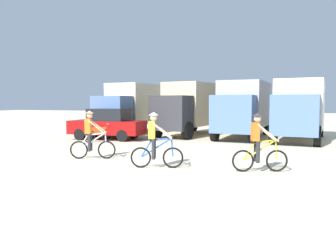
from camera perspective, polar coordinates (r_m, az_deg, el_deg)
ground_plane at (r=11.50m, az=-9.40°, el=-6.80°), size 120.00×120.00×0.00m
box_truck_cream_rv at (r=23.81m, az=-5.32°, el=3.38°), size 3.09×6.97×3.35m
box_truck_tan_camper at (r=22.35m, az=4.07°, el=3.34°), size 3.46×7.05×3.35m
box_truck_grey_hauler at (r=21.23m, az=12.51°, el=3.22°), size 2.85×6.90×3.35m
box_truck_white_box at (r=20.61m, az=21.09°, el=3.02°), size 3.01×6.95×3.35m
sedan_parked at (r=19.82m, az=-9.98°, el=0.33°), size 4.29×1.99×1.76m
cyclist_orange_shirt at (r=13.24m, az=-12.67°, el=-1.71°), size 1.65×0.73×1.82m
cyclist_cowboy_hat at (r=11.15m, az=-2.17°, el=-2.69°), size 1.67×0.68×1.82m
cyclist_near_camera at (r=10.89m, az=14.77°, el=-2.98°), size 1.64×0.75×1.82m
bicycle_spare at (r=18.77m, az=-11.45°, el=-1.38°), size 1.12×1.39×0.97m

